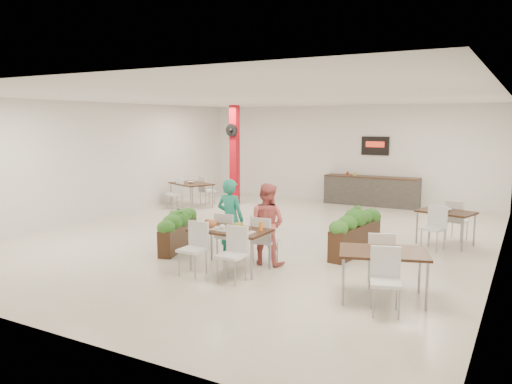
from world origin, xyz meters
TOP-DOWN VIEW (x-y plane):
  - ground at (0.00, 0.00)m, footprint 12.00×12.00m
  - room_shell at (0.00, 0.00)m, footprint 10.10×12.10m
  - red_column at (-3.00, 3.79)m, footprint 0.40×0.41m
  - service_counter at (1.00, 5.65)m, footprint 3.00×0.64m
  - main_table at (0.78, -2.56)m, footprint 1.40×1.62m
  - diner_man at (0.39, -1.90)m, footprint 0.57×0.38m
  - diner_woman at (1.19, -1.90)m, footprint 0.75×0.58m
  - planter_left at (-0.95, -1.83)m, footprint 0.80×1.67m
  - planter_right at (2.44, -0.41)m, footprint 0.59×1.91m
  - side_table_a at (-3.93, 2.68)m, footprint 1.62×1.65m
  - side_table_b at (3.91, 1.28)m, footprint 1.28×1.67m
  - side_table_c at (3.61, -2.74)m, footprint 1.50×1.67m

SIDE VIEW (x-z plane):
  - ground at x=0.00m, z-range 0.00..0.00m
  - planter_left at x=-0.95m, z-range 0.04..0.94m
  - service_counter at x=1.00m, z-range -0.61..1.59m
  - planter_right at x=2.44m, z-range 0.00..1.00m
  - side_table_b at x=3.91m, z-range 0.16..1.09m
  - side_table_c at x=3.61m, z-range 0.17..1.10m
  - main_table at x=0.78m, z-range 0.17..1.10m
  - side_table_a at x=-3.93m, z-range 0.18..1.11m
  - diner_woman at x=1.19m, z-range 0.00..1.54m
  - diner_man at x=0.39m, z-range 0.00..1.58m
  - red_column at x=-3.00m, z-range 0.04..3.24m
  - room_shell at x=0.00m, z-range 0.40..3.62m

